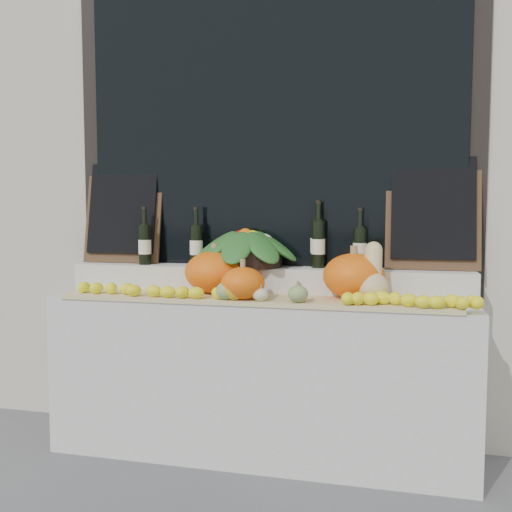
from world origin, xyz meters
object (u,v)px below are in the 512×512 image
pumpkin_left (215,272)px  pumpkin_right (354,276)px  produce_bowl (245,248)px  wine_bottle_tall (318,243)px  butternut_squash (373,278)px

pumpkin_left → pumpkin_right: (0.76, -0.01, 0.00)m
produce_bowl → wine_bottle_tall: 0.42m
butternut_squash → produce_bowl: size_ratio=0.46×
butternut_squash → produce_bowl: bearing=161.8°
pumpkin_left → wine_bottle_tall: bearing=25.3°
butternut_squash → produce_bowl: 0.78m
pumpkin_right → wine_bottle_tall: size_ratio=0.84×
wine_bottle_tall → pumpkin_left: bearing=-154.7°
pumpkin_left → produce_bowl: size_ratio=0.52×
pumpkin_left → butternut_squash: butternut_squash is taller
pumpkin_left → butternut_squash: size_ratio=1.12×
pumpkin_left → wine_bottle_tall: wine_bottle_tall is taller
pumpkin_right → produce_bowl: produce_bowl is taller
produce_bowl → pumpkin_left: bearing=-128.5°
pumpkin_right → butternut_squash: 0.12m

